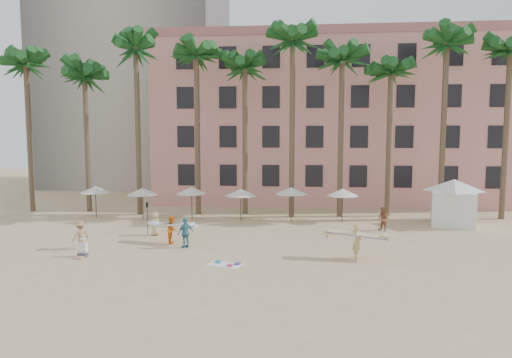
{
  "coord_description": "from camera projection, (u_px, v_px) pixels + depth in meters",
  "views": [
    {
      "loc": [
        3.51,
        -23.15,
        7.0
      ],
      "look_at": [
        0.82,
        6.0,
        4.0
      ],
      "focal_mm": 32.0,
      "sensor_mm": 36.0,
      "label": 1
    }
  ],
  "objects": [
    {
      "name": "ground",
      "position": [
        230.0,
        266.0,
        23.96
      ],
      "size": [
        120.0,
        120.0,
        0.0
      ],
      "primitive_type": "plane",
      "color": "#D1B789",
      "rests_on": "ground"
    },
    {
      "name": "pink_hotel",
      "position": [
        331.0,
        123.0,
        48.26
      ],
      "size": [
        35.0,
        14.0,
        16.0
      ],
      "primitive_type": "cube",
      "color": "#D98C84",
      "rests_on": "ground"
    },
    {
      "name": "palm_row",
      "position": [
        262.0,
        59.0,
        37.45
      ],
      "size": [
        44.4,
        5.4,
        16.3
      ],
      "color": "brown",
      "rests_on": "ground"
    },
    {
      "name": "umbrella_row",
      "position": [
        216.0,
        191.0,
        36.38
      ],
      "size": [
        22.5,
        2.7,
        2.73
      ],
      "color": "#332B23",
      "rests_on": "ground"
    },
    {
      "name": "cabana",
      "position": [
        453.0,
        198.0,
        34.33
      ],
      "size": [
        5.48,
        5.48,
        3.5
      ],
      "color": "white",
      "rests_on": "ground"
    },
    {
      "name": "beach_towel",
      "position": [
        226.0,
        264.0,
        24.16
      ],
      "size": [
        2.02,
        1.49,
        0.14
      ],
      "color": "white",
      "rests_on": "ground"
    },
    {
      "name": "carrier_yellow",
      "position": [
        357.0,
        240.0,
        25.21
      ],
      "size": [
        3.35,
        1.09,
        1.97
      ],
      "color": "tan",
      "rests_on": "ground"
    },
    {
      "name": "carrier_white",
      "position": [
        172.0,
        229.0,
        28.84
      ],
      "size": [
        2.84,
        1.33,
        1.74
      ],
      "color": "orange",
      "rests_on": "ground"
    },
    {
      "name": "beachgoers",
      "position": [
        205.0,
        228.0,
        29.38
      ],
      "size": [
        20.15,
        7.96,
        1.85
      ],
      "color": "teal",
      "rests_on": "ground"
    },
    {
      "name": "paddle",
      "position": [
        147.0,
        214.0,
        31.29
      ],
      "size": [
        0.18,
        0.04,
        2.23
      ],
      "color": "black",
      "rests_on": "ground"
    },
    {
      "name": "seated_man",
      "position": [
        82.0,
        251.0,
        25.64
      ],
      "size": [
        0.47,
        0.81,
        1.05
      ],
      "color": "#3F3F4C",
      "rests_on": "ground"
    }
  ]
}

